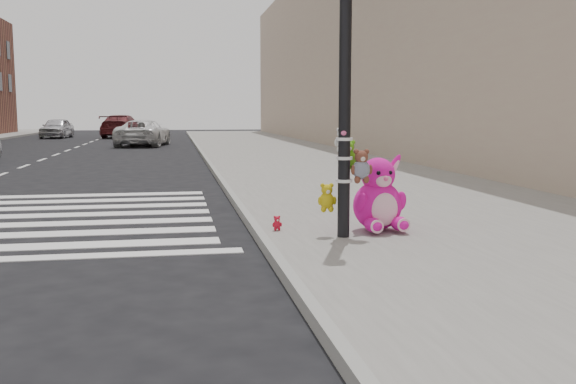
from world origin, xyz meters
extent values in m
plane|color=black|center=(0.00, 0.00, 0.00)|extent=(120.00, 120.00, 0.00)
cube|color=slate|center=(5.00, 10.00, 0.07)|extent=(7.00, 80.00, 0.14)
cube|color=gray|center=(1.55, 10.00, 0.07)|extent=(0.12, 80.00, 0.15)
cube|color=tan|center=(10.50, 20.00, 5.00)|extent=(5.00, 60.00, 10.00)
cylinder|color=black|center=(2.60, 1.80, 2.14)|extent=(0.16, 0.16, 4.00)
cylinder|color=white|center=(2.60, 1.80, 0.89)|extent=(0.22, 0.22, 0.04)
cylinder|color=white|center=(2.60, 1.80, 1.19)|extent=(0.22, 0.22, 0.04)
cylinder|color=white|center=(2.60, 1.80, 1.44)|extent=(0.22, 0.22, 0.04)
ellipsoid|color=#ED13A2|center=(3.04, 1.88, 0.24)|extent=(0.26, 0.39, 0.20)
ellipsoid|color=#ED13A2|center=(3.43, 1.92, 0.24)|extent=(0.26, 0.39, 0.20)
ellipsoid|color=#ED13A2|center=(3.20, 2.20, 0.49)|extent=(0.76, 0.66, 0.70)
ellipsoid|color=#F9BFD1|center=(3.23, 1.96, 0.47)|extent=(0.40, 0.18, 0.46)
sphere|color=#ED13A2|center=(3.20, 2.20, 0.92)|extent=(0.53, 0.53, 0.48)
ellipsoid|color=#ED13A2|center=(2.98, 2.20, 0.99)|extent=(0.34, 0.13, 0.48)
ellipsoid|color=#ED13A2|center=(3.41, 2.25, 0.99)|extent=(0.34, 0.13, 0.48)
imported|color=silver|center=(-1.17, 28.64, 0.69)|extent=(3.01, 5.24, 1.38)
imported|color=maroon|center=(-3.19, 40.68, 0.79)|extent=(2.94, 5.71, 1.59)
imported|color=silver|center=(-7.54, 40.32, 0.70)|extent=(1.99, 4.22, 1.40)
camera|label=1|loc=(0.40, -6.35, 1.79)|focal=40.00mm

